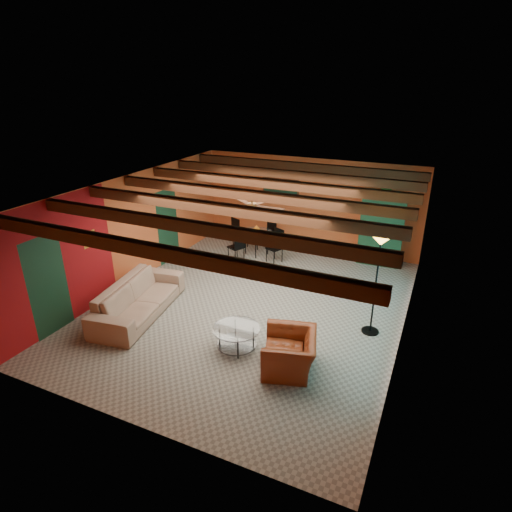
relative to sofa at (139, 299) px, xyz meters
The scene contains 11 objects.
room 3.24m from the sofa, 34.74° to the left, with size 6.52×8.01×2.71m.
sofa is the anchor object (origin of this frame).
armchair 3.67m from the sofa, ahead, with size 1.04×0.91×0.68m, color maroon.
coffee_table 2.54m from the sofa, ahead, with size 0.91×0.91×0.46m, color white, non-canonical shape.
dining_table 4.27m from the sofa, 77.43° to the left, with size 1.84×1.84×0.96m, color silver, non-canonical shape.
armoire 6.66m from the sofa, 49.56° to the left, with size 1.10×0.54×1.92m, color brown.
floor_lamp 4.99m from the sofa, 16.01° to the left, with size 0.44×0.44×2.14m, color black, non-canonical shape.
ceiling_fan 3.19m from the sofa, 32.65° to the left, with size 1.50×1.50×0.44m, color #472614, non-canonical shape.
painting 5.59m from the sofa, 77.25° to the left, with size 1.05×0.03×0.65m, color black.
potted_plant 6.87m from the sofa, 49.56° to the left, with size 0.44×0.38×0.49m, color #26661E.
vase 4.32m from the sofa, 77.43° to the left, with size 0.20×0.20×0.21m, color orange.
Camera 1 is at (3.58, -7.69, 4.82)m, focal length 29.80 mm.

